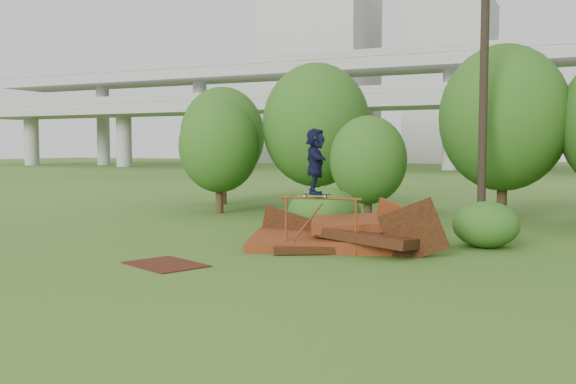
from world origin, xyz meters
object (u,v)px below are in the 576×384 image
at_px(skater, 315,161).
at_px(scrap_pile, 339,237).
at_px(utility_pole, 484,82).
at_px(flat_plate, 166,264).

bearing_deg(skater, scrap_pile, -38.33).
bearing_deg(utility_pole, skater, -115.35).
bearing_deg(scrap_pile, flat_plate, -125.33).
distance_m(flat_plate, utility_pole, 12.35).
xyz_separation_m(skater, utility_pole, (3.19, 6.74, 2.53)).
distance_m(scrap_pile, flat_plate, 4.96).
distance_m(skater, utility_pole, 7.88).
bearing_deg(flat_plate, skater, 49.33).
bearing_deg(utility_pole, scrap_pile, -117.03).
height_order(scrap_pile, skater, skater).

